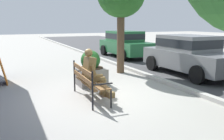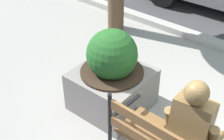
% 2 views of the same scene
% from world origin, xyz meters
% --- Properties ---
extents(ground_plane, '(80.00, 80.00, 0.00)m').
position_xyz_m(ground_plane, '(0.00, 0.00, 0.00)').
color(ground_plane, '#9E9B93').
extents(curb_stone, '(60.00, 0.20, 0.12)m').
position_xyz_m(curb_stone, '(0.00, 2.90, 0.06)').
color(curb_stone, '#B2AFA8').
rests_on(curb_stone, ground).
extents(park_bench, '(1.82, 0.59, 0.95)m').
position_xyz_m(park_bench, '(0.09, -0.08, 0.54)').
color(park_bench, brown).
rests_on(park_bench, ground).
extents(bronze_statue_seated, '(0.62, 0.80, 1.37)m').
position_xyz_m(bronze_statue_seated, '(0.01, 0.14, 0.67)').
color(bronze_statue_seated, olive).
rests_on(bronze_statue_seated, ground).
extents(concrete_planter, '(0.91, 0.91, 1.16)m').
position_xyz_m(concrete_planter, '(-1.35, 0.51, 0.49)').
color(concrete_planter, gray).
rests_on(concrete_planter, ground).
extents(parked_car_green, '(4.13, 1.98, 1.56)m').
position_xyz_m(parked_car_green, '(-6.81, 4.66, 0.84)').
color(parked_car_green, '#236638').
rests_on(parked_car_green, ground).
extents(parked_car_grey, '(4.13, 1.98, 1.56)m').
position_xyz_m(parked_car_grey, '(-1.33, 4.66, 0.84)').
color(parked_car_grey, slate).
rests_on(parked_car_grey, ground).
extents(leaning_signboard, '(0.70, 0.23, 0.89)m').
position_xyz_m(leaning_signboard, '(-2.68, -2.15, 0.45)').
color(leaning_signboard, '#C6661E').
rests_on(leaning_signboard, ground).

